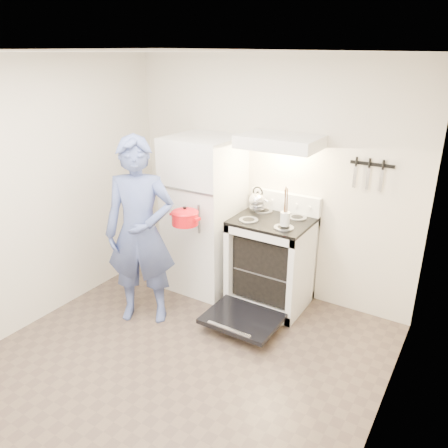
{
  "coord_description": "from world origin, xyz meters",
  "views": [
    {
      "loc": [
        1.95,
        -2.23,
        2.5
      ],
      "look_at": [
        -0.05,
        1.0,
        1.0
      ],
      "focal_mm": 35.0,
      "sensor_mm": 36.0,
      "label": 1
    }
  ],
  "objects": [
    {
      "name": "floor",
      "position": [
        0.0,
        0.0,
        0.0
      ],
      "size": [
        3.6,
        3.6,
        0.0
      ],
      "primitive_type": "plane",
      "color": "brown",
      "rests_on": "ground"
    },
    {
      "name": "back_wall",
      "position": [
        0.0,
        1.8,
        1.25
      ],
      "size": [
        3.2,
        0.02,
        2.5
      ],
      "primitive_type": "cube",
      "color": "beige",
      "rests_on": "ground"
    },
    {
      "name": "refrigerator",
      "position": [
        -0.58,
        1.45,
        0.85
      ],
      "size": [
        0.7,
        0.7,
        1.7
      ],
      "primitive_type": "cube",
      "color": "silver",
      "rests_on": "floor"
    },
    {
      "name": "stove_body",
      "position": [
        0.23,
        1.48,
        0.46
      ],
      "size": [
        0.76,
        0.65,
        0.92
      ],
      "primitive_type": "cube",
      "color": "silver",
      "rests_on": "floor"
    },
    {
      "name": "cooktop",
      "position": [
        0.23,
        1.48,
        0.94
      ],
      "size": [
        0.76,
        0.65,
        0.03
      ],
      "primitive_type": "cube",
      "color": "black",
      "rests_on": "stove_body"
    },
    {
      "name": "backsplash",
      "position": [
        0.23,
        1.76,
        1.05
      ],
      "size": [
        0.76,
        0.07,
        0.2
      ],
      "primitive_type": "cube",
      "color": "silver",
      "rests_on": "cooktop"
    },
    {
      "name": "oven_door",
      "position": [
        0.23,
        0.88,
        0.12
      ],
      "size": [
        0.7,
        0.54,
        0.04
      ],
      "primitive_type": "cube",
      "color": "black",
      "rests_on": "floor"
    },
    {
      "name": "oven_rack",
      "position": [
        0.23,
        1.48,
        0.44
      ],
      "size": [
        0.6,
        0.52,
        0.01
      ],
      "primitive_type": "cube",
      "color": "slate",
      "rests_on": "stove_body"
    },
    {
      "name": "range_hood",
      "position": [
        0.23,
        1.55,
        1.71
      ],
      "size": [
        0.76,
        0.5,
        0.12
      ],
      "primitive_type": "cube",
      "color": "silver",
      "rests_on": "back_wall"
    },
    {
      "name": "knife_strip",
      "position": [
        1.05,
        1.79,
        1.55
      ],
      "size": [
        0.4,
        0.02,
        0.03
      ],
      "primitive_type": "cube",
      "color": "black",
      "rests_on": "back_wall"
    },
    {
      "name": "pizza_stone",
      "position": [
        0.32,
        1.42,
        0.45
      ],
      "size": [
        0.32,
        0.32,
        0.02
      ],
      "primitive_type": "cylinder",
      "color": "#987754",
      "rests_on": "oven_rack"
    },
    {
      "name": "tea_kettle",
      "position": [
        -0.02,
        1.61,
        1.08
      ],
      "size": [
        0.21,
        0.18,
        0.26
      ],
      "primitive_type": null,
      "color": "silver",
      "rests_on": "cooktop"
    },
    {
      "name": "utensil_jar",
      "position": [
        0.43,
        1.32,
        1.05
      ],
      "size": [
        0.11,
        0.11,
        0.13
      ],
      "primitive_type": "cylinder",
      "rotation": [
        0.0,
        0.0,
        0.2
      ],
      "color": "silver",
      "rests_on": "cooktop"
    },
    {
      "name": "person",
      "position": [
        -0.72,
        0.58,
        0.91
      ],
      "size": [
        0.79,
        0.7,
        1.83
      ],
      "primitive_type": "imported",
      "rotation": [
        0.0,
        0.0,
        0.49
      ],
      "color": "navy",
      "rests_on": "floor"
    },
    {
      "name": "dutch_oven",
      "position": [
        -0.43,
        0.9,
        1.01
      ],
      "size": [
        0.33,
        0.26,
        0.22
      ],
      "primitive_type": null,
      "color": "red",
      "rests_on": "person"
    }
  ]
}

